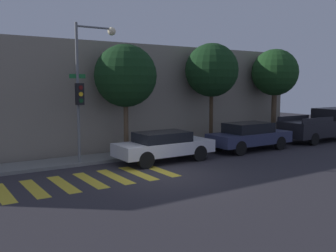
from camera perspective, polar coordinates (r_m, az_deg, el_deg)
The scene contains 11 objects.
ground_plane at distance 14.37m, azimuth -0.88°, elevation -7.52°, with size 60.00×60.00×0.00m, color #2D2B30.
sidewalk at distance 17.86m, azimuth -7.96°, elevation -4.62°, with size 26.00×1.77×0.14m, color slate.
building_row at distance 21.50m, azimuth -12.99°, elevation 4.38°, with size 26.00×6.00×5.55m, color gray.
crosswalk at distance 13.93m, azimuth -11.80°, elevation -8.10°, with size 6.33×2.60×0.00m.
traffic_light_pole at distance 16.24m, azimuth -12.33°, elevation 7.18°, with size 2.13×0.56×6.00m.
sedan_near_corner at distance 16.71m, azimuth -0.64°, elevation -2.98°, with size 4.50×1.74×1.35m.
sedan_middle at distance 20.06m, azimuth 12.29°, elevation -1.44°, with size 4.68×1.77×1.47m.
pickup_truck at distance 24.95m, azimuth 22.57°, elevation 0.19°, with size 5.66×1.95×1.96m.
tree_near_corner at distance 17.80m, azimuth -6.50°, elevation 7.58°, with size 2.95×2.95×5.33m.
tree_midblock at distance 20.72m, azimuth 6.68°, elevation 8.42°, with size 2.91×2.91×5.69m.
tree_far_end at distance 24.29m, azimuth 15.99°, elevation 7.78°, with size 2.87×2.87×5.64m.
Camera 1 is at (-7.49, -11.78, 3.43)m, focal length 40.00 mm.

